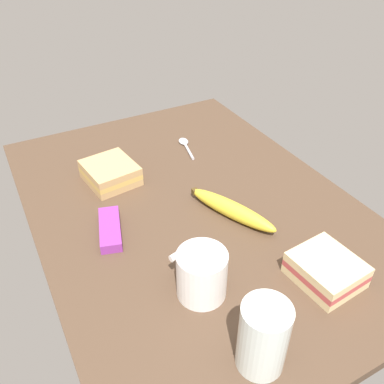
# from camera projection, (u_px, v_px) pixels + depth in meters

# --- Properties ---
(tabletop) EXTENTS (0.90, 0.64, 0.02)m
(tabletop) POSITION_uv_depth(u_px,v_px,m) (192.00, 207.00, 0.88)
(tabletop) COLOR #4C3828
(tabletop) RESTS_ON ground
(coffee_mug_black) EXTENTS (0.11, 0.08, 0.09)m
(coffee_mug_black) POSITION_uv_depth(u_px,v_px,m) (202.00, 274.00, 0.65)
(coffee_mug_black) COLOR white
(coffee_mug_black) RESTS_ON tabletop
(sandwich_main) EXTENTS (0.12, 0.11, 0.04)m
(sandwich_main) POSITION_uv_depth(u_px,v_px,m) (326.00, 270.00, 0.69)
(sandwich_main) COLOR beige
(sandwich_main) RESTS_ON tabletop
(sandwich_side) EXTENTS (0.13, 0.12, 0.04)m
(sandwich_side) POSITION_uv_depth(u_px,v_px,m) (110.00, 173.00, 0.93)
(sandwich_side) COLOR tan
(sandwich_side) RESTS_ON tabletop
(glass_of_milk) EXTENTS (0.07, 0.07, 0.11)m
(glass_of_milk) POSITION_uv_depth(u_px,v_px,m) (263.00, 339.00, 0.55)
(glass_of_milk) COLOR silver
(glass_of_milk) RESTS_ON tabletop
(banana) EXTENTS (0.20, 0.11, 0.03)m
(banana) POSITION_uv_depth(u_px,v_px,m) (232.00, 209.00, 0.83)
(banana) COLOR yellow
(banana) RESTS_ON tabletop
(spoon) EXTENTS (0.11, 0.04, 0.01)m
(spoon) POSITION_uv_depth(u_px,v_px,m) (185.00, 145.00, 1.07)
(spoon) COLOR silver
(spoon) RESTS_ON tabletop
(snack_bar) EXTENTS (0.12, 0.07, 0.02)m
(snack_bar) POSITION_uv_depth(u_px,v_px,m) (110.00, 229.00, 0.79)
(snack_bar) COLOR purple
(snack_bar) RESTS_ON tabletop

